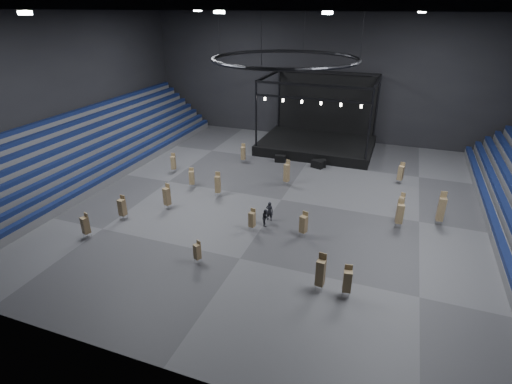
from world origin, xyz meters
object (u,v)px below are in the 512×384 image
(stage, at_px, (318,137))
(man_center, at_px, (270,211))
(chair_stack_2, at_px, (173,162))
(chair_stack_7, at_px, (304,224))
(chair_stack_1, at_px, (401,204))
(chair_stack_14, at_px, (287,172))
(flight_case_left, at_px, (280,159))
(chair_stack_8, at_px, (321,272))
(crew_member, at_px, (266,217))
(flight_case_right, at_px, (320,163))
(chair_stack_12, at_px, (347,280))
(chair_stack_13, at_px, (167,196))
(chair_stack_16, at_px, (122,207))
(chair_stack_9, at_px, (400,213))
(chair_stack_15, at_px, (197,251))
(chair_stack_6, at_px, (252,219))
(flight_case_mid, at_px, (317,164))
(chair_stack_5, at_px, (243,153))
(chair_stack_10, at_px, (401,173))
(chair_stack_11, at_px, (192,177))
(chair_stack_0, at_px, (85,225))
(chair_stack_4, at_px, (441,209))

(stage, xyz_separation_m, man_center, (0.19, -20.43, -0.57))
(chair_stack_2, distance_m, chair_stack_7, 18.91)
(chair_stack_1, xyz_separation_m, chair_stack_14, (-11.36, 3.04, 0.24))
(chair_stack_1, height_order, chair_stack_14, chair_stack_14)
(stage, distance_m, flight_case_left, 7.33)
(chair_stack_8, height_order, crew_member, chair_stack_8)
(flight_case_right, height_order, chair_stack_12, chair_stack_12)
(crew_member, bearing_deg, stage, -21.85)
(chair_stack_2, distance_m, chair_stack_13, 8.92)
(chair_stack_14, relative_size, crew_member, 1.83)
(chair_stack_16, height_order, man_center, chair_stack_16)
(chair_stack_1, xyz_separation_m, chair_stack_9, (-0.05, -2.14, 0.20))
(chair_stack_15, bearing_deg, chair_stack_6, 94.22)
(flight_case_mid, bearing_deg, chair_stack_14, -108.88)
(flight_case_mid, xyz_separation_m, crew_member, (-1.29, -14.49, 0.30))
(chair_stack_7, distance_m, chair_stack_14, 10.27)
(chair_stack_7, bearing_deg, flight_case_right, 114.88)
(chair_stack_5, distance_m, chair_stack_7, 17.54)
(flight_case_right, relative_size, chair_stack_1, 0.60)
(stage, relative_size, flight_case_mid, 10.59)
(chair_stack_8, xyz_separation_m, chair_stack_10, (4.26, 20.00, -0.21))
(flight_case_right, bearing_deg, chair_stack_8, -78.11)
(flight_case_left, relative_size, chair_stack_7, 0.57)
(chair_stack_1, height_order, chair_stack_11, chair_stack_1)
(stage, bearing_deg, chair_stack_16, -115.57)
(chair_stack_8, relative_size, chair_stack_16, 1.23)
(flight_case_left, distance_m, chair_stack_8, 23.61)
(chair_stack_5, relative_size, chair_stack_10, 1.00)
(chair_stack_11, bearing_deg, chair_stack_10, 1.41)
(chair_stack_14, bearing_deg, flight_case_right, 92.95)
(chair_stack_0, height_order, chair_stack_8, chair_stack_8)
(flight_case_right, height_order, chair_stack_5, chair_stack_5)
(flight_case_right, height_order, chair_stack_13, chair_stack_13)
(chair_stack_12, bearing_deg, chair_stack_0, 171.08)
(flight_case_mid, distance_m, chair_stack_14, 6.20)
(flight_case_left, height_order, chair_stack_0, chair_stack_0)
(chair_stack_5, bearing_deg, chair_stack_13, -105.09)
(chair_stack_11, bearing_deg, chair_stack_15, -81.40)
(chair_stack_11, height_order, chair_stack_12, chair_stack_12)
(flight_case_mid, height_order, flight_case_right, flight_case_right)
(flight_case_mid, distance_m, chair_stack_2, 16.30)
(chair_stack_14, bearing_deg, chair_stack_5, 169.07)
(flight_case_right, xyz_separation_m, chair_stack_10, (8.83, -1.69, 0.78))
(chair_stack_8, xyz_separation_m, chair_stack_15, (-8.97, -0.00, -0.46))
(chair_stack_13, bearing_deg, flight_case_mid, 67.07)
(flight_case_mid, relative_size, chair_stack_2, 0.60)
(flight_case_right, xyz_separation_m, chair_stack_13, (-10.96, -15.09, 0.85))
(chair_stack_4, xyz_separation_m, chair_stack_14, (-14.53, 3.54, -0.16))
(chair_stack_5, bearing_deg, chair_stack_4, -26.88)
(stage, distance_m, chair_stack_14, 12.68)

